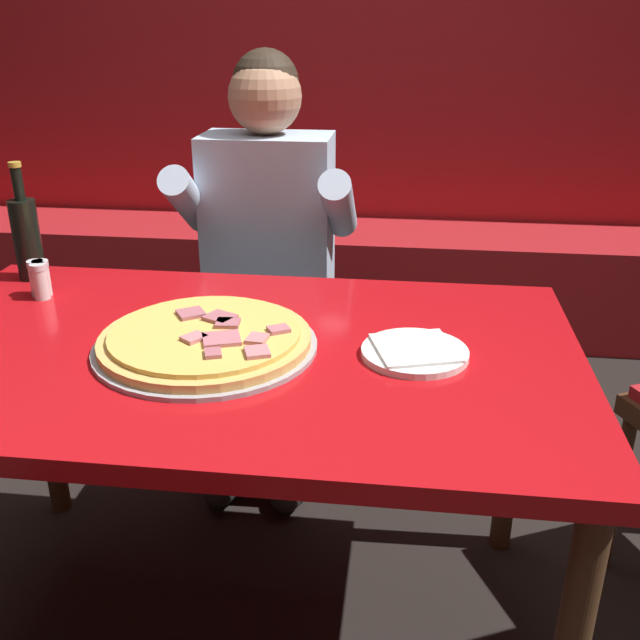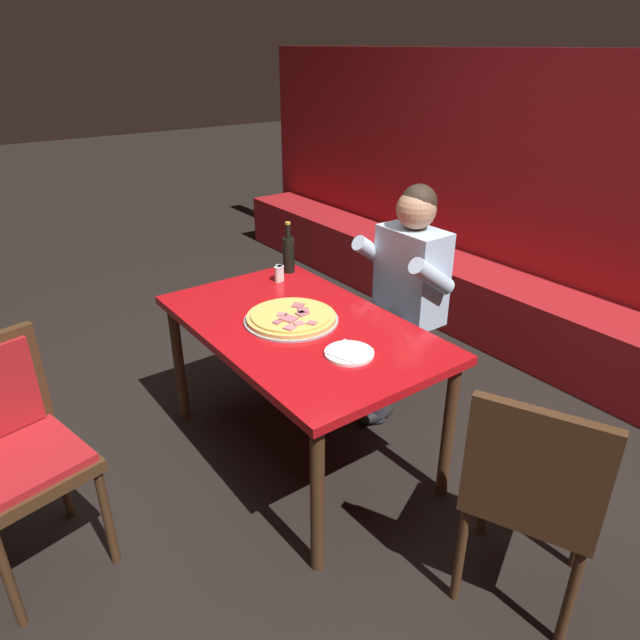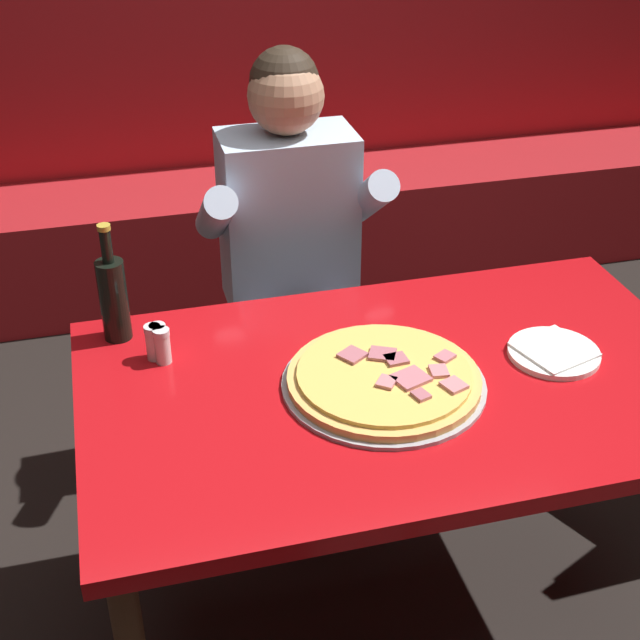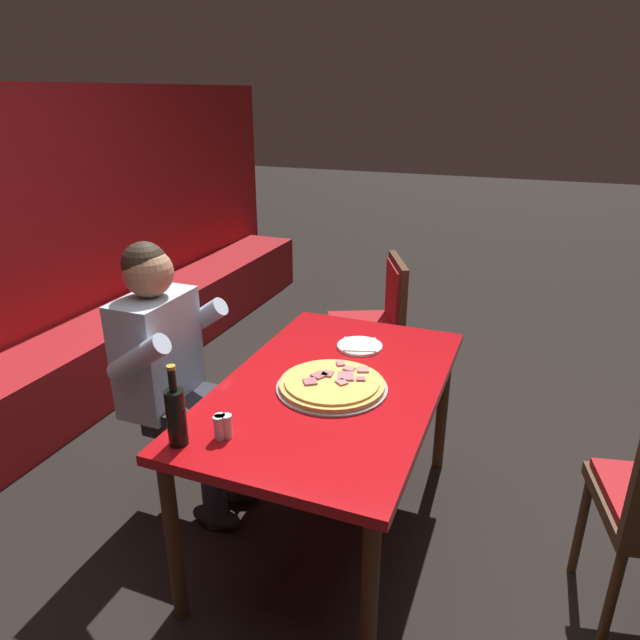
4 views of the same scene
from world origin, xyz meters
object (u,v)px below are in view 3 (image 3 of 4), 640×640
at_px(pizza, 384,379).
at_px(diner_seated_blue_shirt, 295,255).
at_px(beer_bottle, 113,296).
at_px(shaker_parmesan, 163,347).
at_px(shaker_oregano, 154,344).
at_px(shaker_black_pepper, 159,343).
at_px(main_dining_table, 399,407).
at_px(plate_white_paper, 554,352).

relative_size(pizza, diner_seated_blue_shirt, 0.35).
distance_m(beer_bottle, shaker_parmesan, 0.18).
xyz_separation_m(shaker_oregano, shaker_black_pepper, (0.01, 0.00, 0.00)).
distance_m(main_dining_table, shaker_parmesan, 0.55).
bearing_deg(pizza, plate_white_paper, 2.10).
bearing_deg(shaker_parmesan, shaker_black_pepper, 105.65).
bearing_deg(shaker_black_pepper, plate_white_paper, -14.27).
relative_size(main_dining_table, pizza, 3.14).
relative_size(shaker_parmesan, shaker_black_pepper, 1.00).
distance_m(plate_white_paper, shaker_black_pepper, 0.90).
xyz_separation_m(beer_bottle, shaker_oregano, (0.08, -0.11, -0.07)).
bearing_deg(diner_seated_blue_shirt, main_dining_table, -84.18).
xyz_separation_m(shaker_parmesan, diner_seated_blue_shirt, (0.43, 0.51, -0.08)).
relative_size(plate_white_paper, shaker_oregano, 2.44).
distance_m(plate_white_paper, beer_bottle, 1.02).
distance_m(plate_white_paper, shaker_parmesan, 0.89).
height_order(beer_bottle, diner_seated_blue_shirt, diner_seated_blue_shirt).
bearing_deg(diner_seated_blue_shirt, shaker_oregano, -132.10).
bearing_deg(plate_white_paper, main_dining_table, 179.89).
relative_size(pizza, shaker_black_pepper, 5.19).
distance_m(shaker_oregano, diner_seated_blue_shirt, 0.67).
distance_m(pizza, shaker_black_pepper, 0.52).
xyz_separation_m(pizza, shaker_parmesan, (-0.45, 0.22, 0.02)).
distance_m(main_dining_table, shaker_black_pepper, 0.56).
bearing_deg(pizza, shaker_black_pepper, 152.71).
height_order(beer_bottle, shaker_oregano, beer_bottle).
bearing_deg(beer_bottle, shaker_black_pepper, -52.13).
bearing_deg(main_dining_table, shaker_oregano, 156.92).
bearing_deg(shaker_parmesan, pizza, -25.37).
height_order(shaker_oregano, shaker_black_pepper, same).
distance_m(plate_white_paper, diner_seated_blue_shirt, 0.84).
xyz_separation_m(main_dining_table, shaker_oregano, (-0.52, 0.22, 0.12)).
bearing_deg(pizza, shaker_oregano, 153.46).
relative_size(plate_white_paper, beer_bottle, 0.72).
bearing_deg(main_dining_table, shaker_black_pepper, 156.28).
bearing_deg(shaker_oregano, main_dining_table, -23.08).
height_order(plate_white_paper, shaker_oregano, shaker_oregano).
bearing_deg(shaker_oregano, pizza, -26.54).
distance_m(beer_bottle, diner_seated_blue_shirt, 0.66).
distance_m(main_dining_table, shaker_oregano, 0.57).
bearing_deg(diner_seated_blue_shirt, beer_bottle, -143.94).
bearing_deg(shaker_parmesan, beer_bottle, 124.80).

